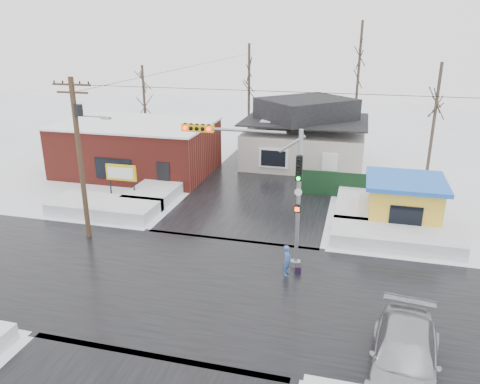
% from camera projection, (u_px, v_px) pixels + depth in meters
% --- Properties ---
extents(ground, '(120.00, 120.00, 0.00)m').
position_uv_depth(ground, '(201.00, 286.00, 21.81)').
color(ground, white).
rests_on(ground, ground).
extents(road_ns, '(10.00, 120.00, 0.02)m').
position_uv_depth(road_ns, '(201.00, 285.00, 21.81)').
color(road_ns, black).
rests_on(road_ns, ground).
extents(road_ew, '(120.00, 10.00, 0.02)m').
position_uv_depth(road_ew, '(201.00, 285.00, 21.81)').
color(road_ew, black).
rests_on(road_ew, ground).
extents(snowbank_nw, '(7.00, 3.00, 0.80)m').
position_uv_depth(snowbank_nw, '(104.00, 207.00, 30.20)').
color(snowbank_nw, white).
rests_on(snowbank_nw, ground).
extents(snowbank_ne, '(7.00, 3.00, 0.80)m').
position_uv_depth(snowbank_ne, '(396.00, 237.00, 25.93)').
color(snowbank_ne, white).
rests_on(snowbank_ne, ground).
extents(snowbank_nside_w, '(3.00, 8.00, 0.80)m').
position_uv_depth(snowbank_nside_w, '(164.00, 186.00, 34.29)').
color(snowbank_nside_w, white).
rests_on(snowbank_nside_w, ground).
extents(snowbank_nside_e, '(3.00, 8.00, 0.80)m').
position_uv_depth(snowbank_nside_e, '(360.00, 203.00, 30.96)').
color(snowbank_nside_e, white).
rests_on(snowbank_nside_e, ground).
extents(traffic_signal, '(6.05, 0.68, 7.00)m').
position_uv_depth(traffic_signal, '(266.00, 178.00, 22.43)').
color(traffic_signal, gray).
rests_on(traffic_signal, ground).
extents(utility_pole, '(3.15, 0.44, 9.00)m').
position_uv_depth(utility_pole, '(80.00, 150.00, 25.19)').
color(utility_pole, '#382619').
rests_on(utility_pole, ground).
extents(brick_building, '(12.20, 8.20, 4.12)m').
position_uv_depth(brick_building, '(137.00, 147.00, 38.33)').
color(brick_building, maroon).
rests_on(brick_building, ground).
extents(marquee_sign, '(2.20, 0.21, 2.55)m').
position_uv_depth(marquee_sign, '(121.00, 174.00, 31.97)').
color(marquee_sign, black).
rests_on(marquee_sign, ground).
extents(house, '(10.40, 8.40, 5.76)m').
position_uv_depth(house, '(305.00, 134.00, 40.53)').
color(house, '#BCB7AA').
rests_on(house, ground).
extents(kiosk, '(4.60, 4.60, 2.88)m').
position_uv_depth(kiosk, '(404.00, 201.00, 28.19)').
color(kiosk, yellow).
rests_on(kiosk, ground).
extents(fence, '(8.00, 0.12, 1.80)m').
position_uv_depth(fence, '(354.00, 186.00, 32.74)').
color(fence, black).
rests_on(fence, ground).
extents(tree_far_left, '(3.00, 3.00, 10.00)m').
position_uv_depth(tree_far_left, '(249.00, 66.00, 43.84)').
color(tree_far_left, '#332821').
rests_on(tree_far_left, ground).
extents(tree_far_mid, '(3.00, 3.00, 12.00)m').
position_uv_depth(tree_far_mid, '(360.00, 49.00, 42.76)').
color(tree_far_mid, '#332821').
rests_on(tree_far_mid, ground).
extents(tree_far_right, '(3.00, 3.00, 9.00)m').
position_uv_depth(tree_far_right, '(439.00, 87.00, 34.83)').
color(tree_far_right, '#332821').
rests_on(tree_far_right, ground).
extents(tree_far_west, '(3.00, 3.00, 8.00)m').
position_uv_depth(tree_far_west, '(143.00, 83.00, 44.92)').
color(tree_far_west, '#332821').
rests_on(tree_far_west, ground).
extents(pedestrian, '(0.45, 0.61, 1.54)m').
position_uv_depth(pedestrian, '(287.00, 260.00, 22.53)').
color(pedestrian, '#3C62A8').
rests_on(pedestrian, ground).
extents(car, '(2.88, 5.81, 1.62)m').
position_uv_depth(car, '(404.00, 358.00, 15.83)').
color(car, '#A2A3A8').
rests_on(car, ground).
extents(shopping_bag, '(0.30, 0.18, 0.35)m').
position_uv_depth(shopping_bag, '(298.00, 271.00, 22.77)').
color(shopping_bag, black).
rests_on(shopping_bag, ground).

